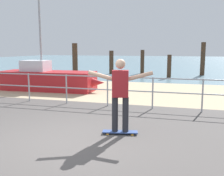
% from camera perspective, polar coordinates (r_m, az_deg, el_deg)
% --- Properties ---
extents(ground_plane, '(24.00, 10.00, 0.04)m').
position_cam_1_polar(ground_plane, '(4.82, -16.53, -15.73)').
color(ground_plane, '#514C49').
rests_on(ground_plane, ground).
extents(beach_strip, '(24.00, 6.00, 0.04)m').
position_cam_1_polar(beach_strip, '(12.08, 4.20, -0.64)').
color(beach_strip, tan).
rests_on(beach_strip, ground).
extents(sea_surface, '(72.00, 50.00, 0.04)m').
position_cam_1_polar(sea_surface, '(39.80, 12.56, 5.72)').
color(sea_surface, slate).
rests_on(sea_surface, ground).
extents(railing_fence, '(13.73, 0.05, 1.05)m').
position_cam_1_polar(railing_fence, '(8.99, -5.63, 0.58)').
color(railing_fence, '#9EA0A5').
rests_on(railing_fence, ground).
extents(sailboat, '(4.98, 1.55, 4.47)m').
position_cam_1_polar(sailboat, '(12.43, -13.23, 1.82)').
color(sailboat, '#B21E23').
rests_on(sailboat, ground).
extents(skateboard, '(0.82, 0.35, 0.08)m').
position_cam_1_polar(skateboard, '(6.04, 1.79, -9.61)').
color(skateboard, '#334C8C').
rests_on(skateboard, ground).
extents(skateboarder, '(1.44, 0.37, 1.65)m').
position_cam_1_polar(skateboarder, '(5.81, 1.83, -0.68)').
color(skateboarder, '#26262B').
rests_on(skateboarder, skateboard).
extents(groyne_post_0, '(0.38, 0.38, 2.31)m').
position_cam_1_polar(groyne_post_0, '(18.99, -8.12, 6.22)').
color(groyne_post_0, '#422D1E').
rests_on(groyne_post_0, ground).
extents(groyne_post_1, '(0.33, 0.33, 1.78)m').
position_cam_1_polar(groyne_post_1, '(19.91, -0.14, 5.65)').
color(groyne_post_1, '#422D1E').
rests_on(groyne_post_1, ground).
extents(groyne_post_2, '(0.30, 0.30, 1.83)m').
position_cam_1_polar(groyne_post_2, '(20.42, 6.67, 5.74)').
color(groyne_post_2, '#422D1E').
rests_on(groyne_post_2, ground).
extents(groyne_post_3, '(0.28, 0.28, 1.54)m').
position_cam_1_polar(groyne_post_3, '(17.69, 12.43, 4.67)').
color(groyne_post_3, '#422D1E').
rests_on(groyne_post_3, ground).
extents(groyne_post_4, '(0.32, 0.32, 2.38)m').
position_cam_1_polar(groyne_post_4, '(19.89, 19.30, 6.04)').
color(groyne_post_4, '#422D1E').
rests_on(groyne_post_4, ground).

